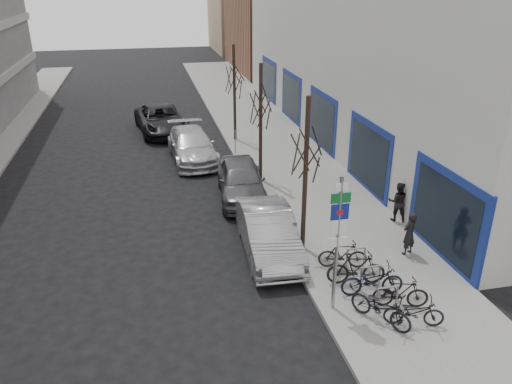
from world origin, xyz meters
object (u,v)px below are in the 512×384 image
meter_front (295,236)px  highway_sign_pole (338,237)px  meter_back (235,139)px  lane_car (161,119)px  bike_near_left (381,305)px  tree_near (307,139)px  bike_mid_curb (372,278)px  pedestrian_far (398,201)px  parked_car_mid (241,180)px  tree_far (234,70)px  bike_far_curb (414,310)px  meter_mid (258,177)px  bike_near_right (401,292)px  bike_far_inner (343,254)px  parked_car_back (192,145)px  parked_car_front (268,232)px  pedestrian_near (409,233)px  tree_mid (261,96)px  bike_rack (370,275)px  bike_mid_inner (356,268)px

meter_front → highway_sign_pole: bearing=-85.3°
meter_back → lane_car: lane_car is taller
meter_back → bike_near_left: bearing=-85.1°
tree_near → bike_mid_curb: (1.15, -3.15, -3.38)m
bike_near_left → pedestrian_far: pedestrian_far is taller
bike_mid_curb → parked_car_mid: size_ratio=0.39×
tree_far → bike_far_curb: bearing=-84.7°
highway_sign_pole → tree_near: tree_near is taller
meter_mid → bike_near_right: bearing=-76.5°
bike_near_left → bike_far_inner: bike_near_left is taller
parked_car_back → bike_near_left: bearing=-79.3°
bike_far_inner → parked_car_front: parked_car_front is taller
bike_near_right → pedestrian_far: pedestrian_far is taller
highway_sign_pole → pedestrian_near: size_ratio=2.71×
meter_mid → parked_car_front: size_ratio=0.26×
parked_car_mid → parked_car_back: parked_car_mid is taller
parked_car_front → bike_near_right: bearing=-52.0°
tree_mid → pedestrian_far: 7.43m
parked_car_front → lane_car: lane_car is taller
bike_rack → bike_near_left: bearing=-103.9°
bike_far_curb → parked_car_front: size_ratio=0.34×
bike_near_left → bike_mid_curb: (0.32, 1.26, 0.01)m
parked_car_front → bike_mid_curb: bearing=-52.1°
bike_far_curb → pedestrian_far: size_ratio=1.02×
tree_near → bike_far_inner: bearing=-60.7°
bike_near_left → parked_car_back: 15.21m
bike_rack → parked_car_front: (-2.40, 3.05, 0.13)m
bike_rack → tree_far: bearing=94.3°
meter_back → pedestrian_near: (3.81, -11.70, 0.01)m
bike_far_curb → parked_car_back: bearing=34.8°
meter_back → parked_car_mid: parked_car_mid is taller
bike_far_curb → tree_near: bearing=37.7°
parked_car_back → bike_mid_inner: bearing=-77.0°
bike_near_left → lane_car: bearing=69.5°
meter_front → bike_far_inner: (1.31, -1.04, -0.28)m
bike_far_inner → bike_mid_curb: bearing=-155.3°
bike_mid_curb → pedestrian_near: 2.95m
highway_sign_pole → pedestrian_near: 4.51m
parked_car_mid → lane_car: (-2.90, 10.88, -0.01)m
meter_mid → bike_far_curb: bearing=-77.8°
pedestrian_near → parked_car_back: bearing=-86.6°
tree_mid → meter_mid: tree_mid is taller
meter_back → bike_far_curb: (2.10, -15.21, -0.27)m
highway_sign_pole → bike_mid_inner: highway_sign_pole is taller
tree_far → bike_near_left: bearing=-87.3°
bike_far_inner → parked_car_back: size_ratio=0.30×
bike_mid_inner → parked_car_back: 13.40m
bike_rack → parked_car_back: 13.85m
bike_near_left → meter_front: bearing=74.0°
highway_sign_pole → lane_car: highway_sign_pole is taller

